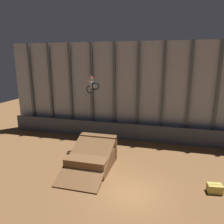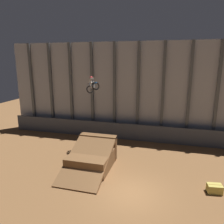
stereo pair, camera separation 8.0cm
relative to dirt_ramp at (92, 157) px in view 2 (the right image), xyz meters
The scene contains 6 objects.
ground_plane 4.74m from the dirt_ramp, 38.31° to the right, with size 60.00×60.00×0.00m, color brown.
arena_back_wall 9.47m from the dirt_ramp, 64.18° to the left, with size 32.00×0.40×10.13m.
lower_barrier 7.56m from the dirt_ramp, 60.95° to the left, with size 31.36×0.20×1.74m.
dirt_ramp is the anchor object (origin of this frame).
rider_bike_solo 6.39m from the dirt_ramp, 108.27° to the left, with size 1.67×1.72×1.64m.
hay_bale_trackside 8.92m from the dirt_ramp, ahead, with size 0.97×0.71×0.57m.
Camera 2 is at (2.07, -12.16, 8.31)m, focal length 35.00 mm.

